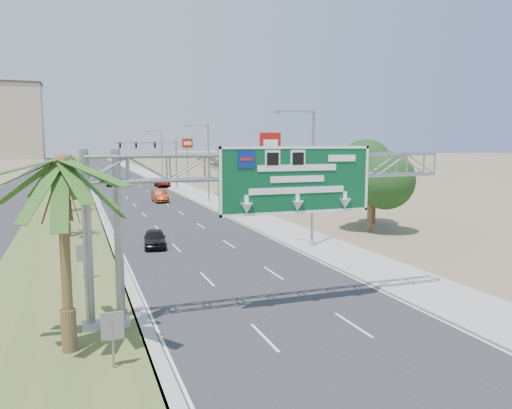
{
  "coord_description": "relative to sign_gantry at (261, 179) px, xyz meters",
  "views": [
    {
      "loc": [
        -8.76,
        -10.6,
        7.63
      ],
      "look_at": [
        0.74,
        15.49,
        4.2
      ],
      "focal_mm": 35.0,
      "sensor_mm": 36.0,
      "label": 1
    }
  ],
  "objects": [
    {
      "name": "road",
      "position": [
        1.06,
        100.07,
        -6.05
      ],
      "size": [
        12.0,
        300.0,
        0.02
      ],
      "primitive_type": "cube",
      "color": "#28282B",
      "rests_on": "ground"
    },
    {
      "name": "sidewalk_right",
      "position": [
        9.56,
        100.07,
        -6.01
      ],
      "size": [
        4.0,
        300.0,
        0.1
      ],
      "primitive_type": "cube",
      "color": "#9E9B93",
      "rests_on": "ground"
    },
    {
      "name": "median_grass",
      "position": [
        -8.94,
        100.07,
        -6.0
      ],
      "size": [
        7.0,
        300.0,
        0.12
      ],
      "primitive_type": "cube",
      "color": "#4F612A",
      "rests_on": "ground"
    },
    {
      "name": "opposing_road",
      "position": [
        -15.94,
        100.07,
        -6.05
      ],
      "size": [
        8.0,
        300.0,
        0.02
      ],
      "primitive_type": "cube",
      "color": "#28282B",
      "rests_on": "ground"
    },
    {
      "name": "sign_gantry",
      "position": [
        0.0,
        0.0,
        0.0
      ],
      "size": [
        16.75,
        1.24,
        7.5
      ],
      "color": "gray",
      "rests_on": "ground"
    },
    {
      "name": "palm_near",
      "position": [
        -8.14,
        -1.93,
        0.87
      ],
      "size": [
        5.7,
        5.7,
        8.35
      ],
      "color": "brown",
      "rests_on": "ground"
    },
    {
      "name": "palm_row_b",
      "position": [
        -8.44,
        22.07,
        -1.16
      ],
      "size": [
        3.99,
        3.99,
        5.95
      ],
      "color": "brown",
      "rests_on": "ground"
    },
    {
      "name": "palm_row_c",
      "position": [
        -8.44,
        38.07,
        -0.39
      ],
      "size": [
        3.99,
        3.99,
        6.75
      ],
      "color": "brown",
      "rests_on": "ground"
    },
    {
      "name": "palm_row_d",
      "position": [
        -8.44,
        56.07,
        -1.64
      ],
      "size": [
        3.99,
        3.99,
        5.45
      ],
      "color": "brown",
      "rests_on": "ground"
    },
    {
      "name": "palm_row_e",
      "position": [
        -8.44,
        75.07,
        -0.97
      ],
      "size": [
        3.99,
        3.99,
        6.15
      ],
      "color": "brown",
      "rests_on": "ground"
    },
    {
      "name": "palm_row_f",
      "position": [
        -8.44,
        100.07,
        -1.35
      ],
      "size": [
        3.99,
        3.99,
        5.75
      ],
      "color": "brown",
      "rests_on": "ground"
    },
    {
      "name": "streetlight_near",
      "position": [
        8.36,
        12.07,
        -1.36
      ],
      "size": [
        3.27,
        0.44,
        10.0
      ],
      "color": "gray",
      "rests_on": "ground"
    },
    {
      "name": "streetlight_mid",
      "position": [
        8.36,
        42.07,
        -1.36
      ],
      "size": [
        3.27,
        0.44,
        10.0
      ],
      "color": "gray",
      "rests_on": "ground"
    },
    {
      "name": "streetlight_far",
      "position": [
        8.36,
        78.07,
        -1.36
      ],
      "size": [
        3.27,
        0.44,
        10.0
      ],
      "color": "gray",
      "rests_on": "ground"
    },
    {
      "name": "signal_mast",
      "position": [
        6.23,
        62.05,
        -1.21
      ],
      "size": [
        10.28,
        0.71,
        8.0
      ],
      "color": "gray",
      "rests_on": "ground"
    },
    {
      "name": "store_building",
      "position": [
        23.06,
        56.07,
        -4.06
      ],
      "size": [
        18.0,
        10.0,
        4.0
      ],
      "primitive_type": "cube",
      "color": "tan",
      "rests_on": "ground"
    },
    {
      "name": "oak_near",
      "position": [
        16.06,
        16.07,
        -1.53
      ],
      "size": [
        4.5,
        4.5,
        6.8
      ],
      "color": "brown",
      "rests_on": "ground"
    },
    {
      "name": "oak_far",
      "position": [
        19.06,
        20.07,
        -2.24
      ],
      "size": [
        3.5,
        3.5,
        5.6
      ],
      "color": "brown",
      "rests_on": "ground"
    },
    {
      "name": "median_signback_a",
      "position": [
        -6.74,
        -3.93,
        -4.61
      ],
      "size": [
        0.75,
        0.08,
        2.08
      ],
      "color": "gray",
      "rests_on": "ground"
    },
    {
      "name": "median_signback_b",
      "position": [
        -7.44,
        8.07,
        -4.61
      ],
      "size": [
        0.75,
        0.08,
        2.08
      ],
      "color": "gray",
      "rests_on": "ground"
    },
    {
      "name": "tower_distant",
      "position": [
        -30.94,
        240.07,
        11.44
      ],
      "size": [
        20.0,
        16.0,
        35.0
      ],
      "primitive_type": "cube",
      "color": "tan",
      "rests_on": "ground"
    },
    {
      "name": "building_distant_right",
      "position": [
        31.06,
        130.07,
        -3.56
      ],
      "size": [
        20.0,
        12.0,
        5.0
      ],
      "primitive_type": "cube",
      "color": "tan",
      "rests_on": "ground"
    },
    {
      "name": "car_left_lane",
      "position": [
        -2.37,
        15.84,
        -5.4
      ],
      "size": [
        2.05,
        4.05,
        1.32
      ],
      "primitive_type": "imported",
      "rotation": [
        0.0,
        0.0,
        -0.13
      ],
      "color": "black",
      "rests_on": "ground"
    },
    {
      "name": "car_mid_lane",
      "position": [
        2.56,
        44.25,
        -5.29
      ],
      "size": [
        1.66,
        4.7,
        1.54
      ],
      "primitive_type": "imported",
      "rotation": [
        0.0,
        0.0,
        0.01
      ],
      "color": "maroon",
      "rests_on": "ground"
    },
    {
      "name": "car_right_lane",
      "position": [
        6.56,
        66.27,
        -5.39
      ],
      "size": [
        2.33,
        4.84,
        1.33
      ],
      "primitive_type": "imported",
      "rotation": [
        0.0,
        0.0,
        0.03
      ],
      "color": "gray",
      "rests_on": "ground"
    },
    {
      "name": "car_far",
      "position": [
        -1.36,
        71.37,
        -5.27
      ],
      "size": [
        2.74,
        5.6,
        1.57
      ],
      "primitive_type": "imported",
      "rotation": [
        0.0,
        0.0,
        -0.1
      ],
      "color": "black",
      "rests_on": "ground"
    },
    {
      "name": "pole_sign_red_near",
      "position": [
        13.03,
        31.77,
        1.01
      ],
      "size": [
        2.42,
        0.5,
        8.98
      ],
      "color": "gray",
      "rests_on": "ground"
    },
    {
      "name": "pole_sign_blue",
      "position": [
        11.36,
        42.17,
        -1.35
      ],
      "size": [
        1.98,
        0.98,
        6.61
      ],
      "color": "gray",
      "rests_on": "ground"
    },
    {
      "name": "pole_sign_red_far",
      "position": [
        12.66,
        73.51,
        0.8
      ],
      "size": [
        2.2,
        0.88,
        8.67
      ],
      "color": "gray",
      "rests_on": "ground"
    }
  ]
}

